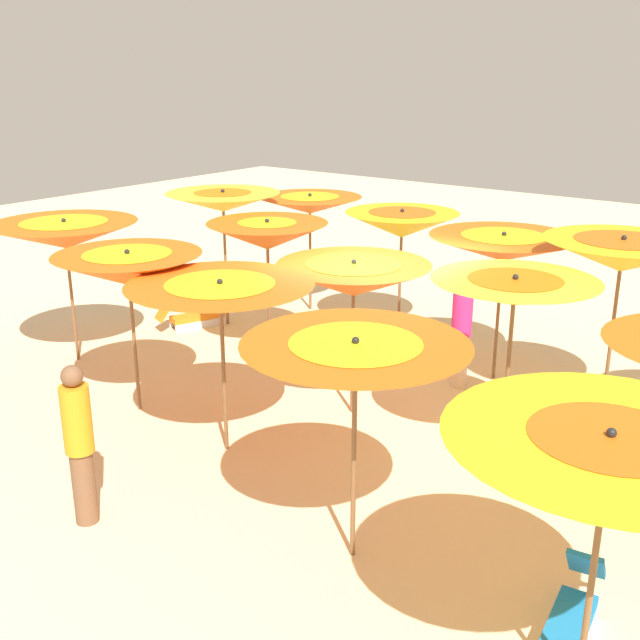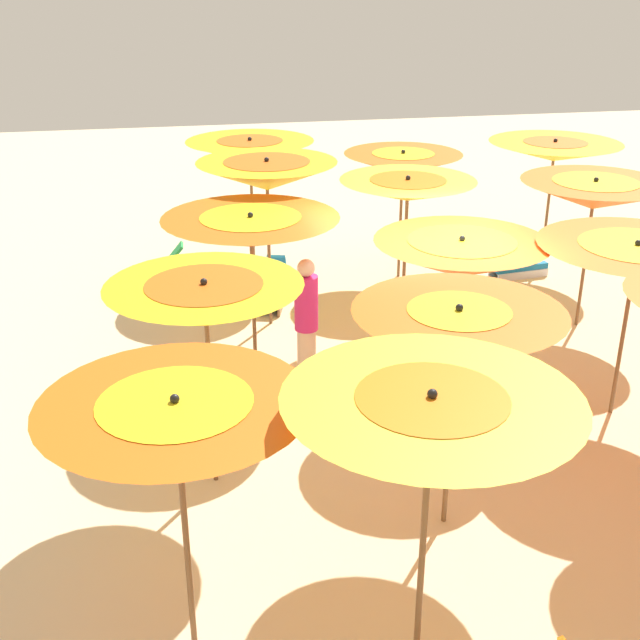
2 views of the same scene
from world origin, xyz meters
The scene contains 18 objects.
ground centered at (0.00, 0.00, -0.02)m, with size 38.91×38.91×0.04m, color beige.
beach_umbrella_1 centered at (2.64, 1.53, 2.31)m, with size 2.02×2.02×2.57m.
beach_umbrella_2 centered at (0.82, 1.98, 2.06)m, with size 2.19×2.19×2.31m.
beach_umbrella_3 centered at (-1.35, 2.67, 2.04)m, with size 1.94×1.94×2.31m.
beach_umbrella_4 centered at (-3.61, 3.02, 2.08)m, with size 1.98×1.98×2.30m.
beach_umbrella_6 centered at (2.03, -0.38, 2.15)m, with size 1.93×1.93×2.36m.
beach_umbrella_7 centered at (-0.22, -0.36, 1.92)m, with size 2.06×2.06×2.19m.
beach_umbrella_8 centered at (-2.48, 0.50, 2.06)m, with size 1.92×1.92×2.33m.
beach_umbrella_9 centered at (-4.27, 1.35, 2.30)m, with size 2.03×2.03×2.53m.
beach_umbrella_10 centered at (4.13, -3.61, 2.12)m, with size 2.25×2.25×2.35m.
beach_umbrella_11 centered at (1.69, -3.05, 2.04)m, with size 2.12×2.12×2.29m.
beach_umbrella_12 centered at (-0.84, -2.22, 2.00)m, with size 2.25×2.25×2.23m.
beach_umbrella_13 centered at (-2.64, -2.12, 2.04)m, with size 1.97×1.97×2.31m.
beach_umbrella_14 centered at (-4.96, -1.47, 2.09)m, with size 2.27×2.27×2.35m.
lounger_2 centered at (3.83, -2.94, 0.20)m, with size 0.50×1.34×0.61m.
lounger_3 centered at (-4.65, 0.83, 0.20)m, with size 0.75×1.30×0.61m.
beachgoer_0 centered at (0.55, 1.34, 0.92)m, with size 0.30×0.30×1.75m.
beachgoer_1 centered at (-0.88, -4.29, 0.94)m, with size 0.30×0.30×1.78m.
Camera 1 is at (5.37, -8.38, 4.61)m, focal length 42.95 mm.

